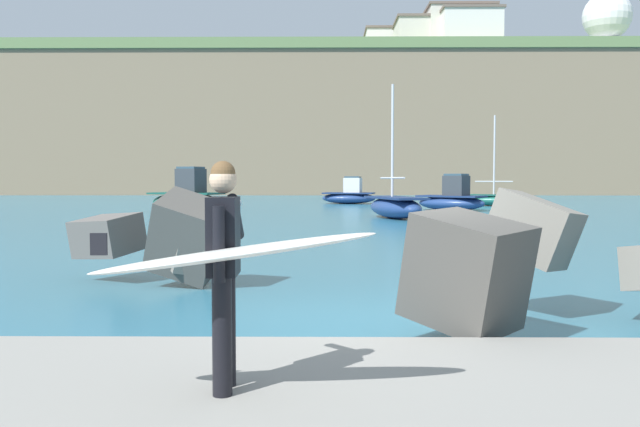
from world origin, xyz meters
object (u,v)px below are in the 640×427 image
(boat_near_right, at_px, (395,206))
(station_building_west, at_px, (391,49))
(station_building_central, at_px, (459,30))
(boat_near_left, at_px, (498,199))
(station_building_east, at_px, (468,31))
(boat_near_centre, at_px, (187,198))
(radar_dome, at_px, (607,24))
(surfer_with_board, at_px, (226,259))
(mooring_buoy_inner, at_px, (239,203))
(boat_mid_centre, at_px, (452,199))
(boat_mid_right, at_px, (350,195))
(station_building_annex, at_px, (426,37))

(boat_near_right, bearing_deg, station_building_west, 84.70)
(station_building_west, bearing_deg, station_building_central, -53.65)
(boat_near_left, xyz_separation_m, station_building_east, (5.40, 36.12, 19.41))
(boat_near_centre, height_order, radar_dome, radar_dome)
(surfer_with_board, bearing_deg, boat_near_centre, 102.48)
(mooring_buoy_inner, bearing_deg, radar_dome, 46.97)
(station_building_central, height_order, station_building_east, station_building_central)
(radar_dome, bearing_deg, boat_near_centre, -129.65)
(radar_dome, height_order, station_building_central, radar_dome)
(boat_mid_centre, height_order, radar_dome, radar_dome)
(boat_near_centre, relative_size, boat_mid_right, 1.08)
(station_building_central, bearing_deg, surfer_with_board, -102.40)
(mooring_buoy_inner, height_order, radar_dome, radar_dome)
(surfer_with_board, bearing_deg, boat_mid_centre, 76.53)
(boat_near_left, xyz_separation_m, station_building_central, (4.76, 38.22, 19.95))
(surfer_with_board, height_order, radar_dome, radar_dome)
(boat_mid_right, distance_m, station_building_east, 40.59)
(boat_near_centre, distance_m, radar_dome, 76.84)
(boat_near_left, relative_size, boat_near_centre, 1.30)
(surfer_with_board, xyz_separation_m, boat_near_left, (12.54, 40.47, -0.81))
(station_building_west, distance_m, station_building_annex, 9.82)
(boat_near_centre, xyz_separation_m, station_building_east, (25.04, 44.51, 19.07))
(boat_near_centre, bearing_deg, boat_mid_centre, 6.96)
(station_building_east, bearing_deg, boat_mid_centre, -102.95)
(boat_near_left, distance_m, boat_mid_right, 10.81)
(boat_near_right, relative_size, radar_dome, 0.63)
(station_building_central, bearing_deg, station_building_west, 126.35)
(mooring_buoy_inner, distance_m, station_building_central, 48.87)
(boat_near_right, bearing_deg, boat_near_centre, 152.31)
(boat_mid_centre, bearing_deg, boat_near_left, 55.96)
(station_building_annex, bearing_deg, station_building_west, 111.08)
(boat_near_left, height_order, boat_mid_right, boat_near_left)
(surfer_with_board, height_order, station_building_west, station_building_west)
(surfer_with_board, distance_m, boat_near_left, 42.38)
(surfer_with_board, xyz_separation_m, boat_mid_centre, (8.13, 33.95, -0.60))
(boat_mid_centre, bearing_deg, boat_mid_right, 118.53)
(surfer_with_board, height_order, station_building_central, station_building_central)
(boat_near_centre, relative_size, boat_near_right, 0.75)
(boat_mid_right, bearing_deg, boat_near_right, -85.19)
(surfer_with_board, xyz_separation_m, mooring_buoy_inner, (-5.31, 40.36, -1.06))
(boat_mid_right, height_order, mooring_buoy_inner, boat_mid_right)
(boat_near_left, xyz_separation_m, boat_near_right, (-8.55, -14.20, 0.10))
(station_building_west, bearing_deg, boat_mid_right, -99.35)
(surfer_with_board, distance_m, boat_near_centre, 32.87)
(boat_near_right, height_order, station_building_west, station_building_west)
(surfer_with_board, height_order, boat_near_left, boat_near_left)
(boat_mid_centre, relative_size, station_building_east, 0.61)
(boat_near_centre, relative_size, radar_dome, 0.47)
(boat_near_right, bearing_deg, boat_mid_centre, 61.61)
(station_building_central, bearing_deg, station_building_east, -72.94)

